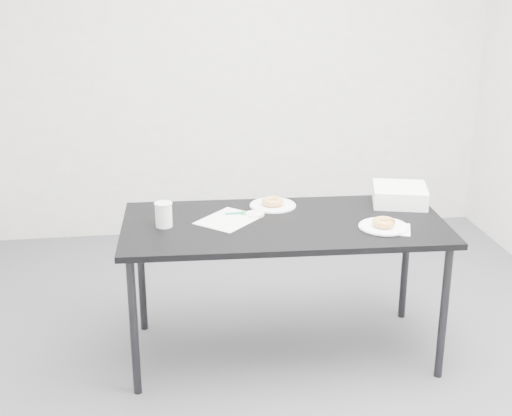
{
  "coord_description": "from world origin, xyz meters",
  "views": [
    {
      "loc": [
        -0.58,
        -3.42,
        2.09
      ],
      "look_at": [
        -0.09,
        0.02,
        0.87
      ],
      "focal_mm": 50.0,
      "sensor_mm": 36.0,
      "label": 1
    }
  ],
  "objects": [
    {
      "name": "table",
      "position": [
        0.06,
        0.05,
        0.72
      ],
      "size": [
        1.73,
        0.87,
        0.78
      ],
      "rotation": [
        0.0,
        0.0,
        -0.04
      ],
      "color": "black",
      "rests_on": "floor"
    },
    {
      "name": "logo_patch",
      "position": [
        -0.14,
        0.21,
        0.78
      ],
      "size": [
        0.07,
        0.07,
        0.0
      ],
      "primitive_type": "cube",
      "rotation": [
        0.0,
        0.0,
        -0.74
      ],
      "color": "green",
      "rests_on": "scorecard"
    },
    {
      "name": "coffee_cup",
      "position": [
        -0.57,
        0.07,
        0.84
      ],
      "size": [
        0.09,
        0.09,
        0.13
      ],
      "primitive_type": "cylinder",
      "color": "white",
      "rests_on": "table"
    },
    {
      "name": "wall_back",
      "position": [
        0.0,
        2.0,
        1.35
      ],
      "size": [
        4.0,
        0.02,
        2.7
      ],
      "primitive_type": "cube",
      "color": "white",
      "rests_on": "floor"
    },
    {
      "name": "donut_far",
      "position": [
        0.04,
        0.31,
        0.8
      ],
      "size": [
        0.14,
        0.14,
        0.04
      ],
      "primitive_type": "torus",
      "rotation": [
        0.0,
        0.0,
        -0.14
      ],
      "color": "#C37B3E",
      "rests_on": "plate_far"
    },
    {
      "name": "scorecard",
      "position": [
        -0.22,
        0.12,
        0.78
      ],
      "size": [
        0.39,
        0.4,
        0.0
      ],
      "primitive_type": "cube",
      "rotation": [
        0.0,
        0.0,
        -0.74
      ],
      "color": "white",
      "rests_on": "table"
    },
    {
      "name": "bakery_box",
      "position": [
        0.76,
        0.26,
        0.82
      ],
      "size": [
        0.36,
        0.36,
        0.1
      ],
      "primitive_type": "cube",
      "rotation": [
        0.0,
        0.0,
        -0.26
      ],
      "color": "white",
      "rests_on": "table"
    },
    {
      "name": "plate_far",
      "position": [
        0.04,
        0.31,
        0.78
      ],
      "size": [
        0.26,
        0.26,
        0.01
      ],
      "primitive_type": "cylinder",
      "color": "white",
      "rests_on": "table"
    },
    {
      "name": "plate_near",
      "position": [
        0.55,
        -0.11,
        0.78
      ],
      "size": [
        0.26,
        0.26,
        0.01
      ],
      "primitive_type": "cylinder",
      "color": "white",
      "rests_on": "napkin"
    },
    {
      "name": "pen",
      "position": [
        -0.16,
        0.2,
        0.78
      ],
      "size": [
        0.15,
        0.01,
        0.01
      ],
      "primitive_type": "cylinder",
      "rotation": [
        0.0,
        1.57,
        0.01
      ],
      "color": "#0C8477",
      "rests_on": "scorecard"
    },
    {
      "name": "floor",
      "position": [
        0.0,
        0.0,
        0.0
      ],
      "size": [
        4.0,
        4.0,
        0.0
      ],
      "primitive_type": "plane",
      "color": "#505155",
      "rests_on": "ground"
    },
    {
      "name": "donut_near",
      "position": [
        0.55,
        -0.11,
        0.81
      ],
      "size": [
        0.16,
        0.16,
        0.04
      ],
      "primitive_type": "torus",
      "rotation": [
        0.0,
        0.0,
        -0.47
      ],
      "color": "#C37B3E",
      "rests_on": "plate_near"
    },
    {
      "name": "cup_lid",
      "position": [
        -0.08,
        0.17,
        0.78
      ],
      "size": [
        0.1,
        0.1,
        0.01
      ],
      "primitive_type": "cylinder",
      "color": "white",
      "rests_on": "table"
    },
    {
      "name": "napkin",
      "position": [
        0.59,
        -0.14,
        0.78
      ],
      "size": [
        0.23,
        0.23,
        0.0
      ],
      "primitive_type": "cube",
      "rotation": [
        0.0,
        0.0,
        -0.33
      ],
      "color": "white",
      "rests_on": "table"
    }
  ]
}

